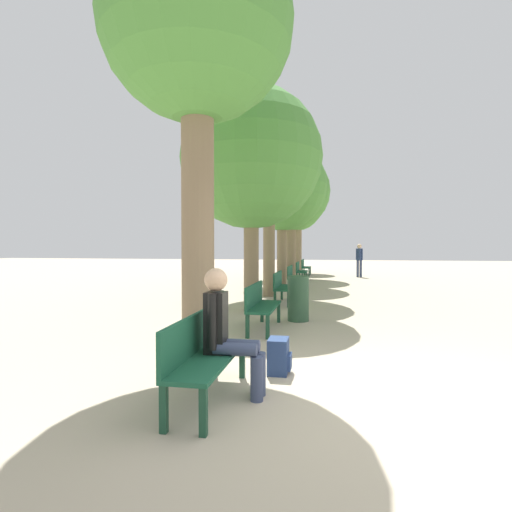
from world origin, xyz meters
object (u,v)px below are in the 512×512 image
tree_row_4 (290,192)px  backpack (279,356)px  bench_row_3 (293,276)px  person_seated (227,329)px  pedestrian_near (359,258)px  tree_row_2 (269,156)px  bench_row_4 (300,270)px  bench_row_0 (202,351)px  bench_row_1 (260,303)px  tree_row_0 (197,31)px  bench_row_2 (282,285)px  tree_row_5 (297,207)px  bench_row_5 (305,266)px  trash_bin (298,298)px  tree_row_3 (282,186)px  tree_row_1 (251,159)px

tree_row_4 → backpack: size_ratio=14.18×
bench_row_3 → backpack: size_ratio=3.68×
bench_row_3 → tree_row_4: tree_row_4 is taller
person_seated → pedestrian_near: 16.25m
tree_row_2 → backpack: 8.34m
bench_row_4 → bench_row_0: bearing=-90.0°
bench_row_1 → tree_row_0: bearing=-107.0°
bench_row_2 → backpack: 5.82m
tree_row_4 → tree_row_5: tree_row_4 is taller
bench_row_5 → trash_bin: (0.62, -12.50, -0.03)m
bench_row_1 → trash_bin: size_ratio=1.68×
bench_row_2 → tree_row_5: bearing=92.6°
tree_row_2 → tree_row_3: 3.26m
bench_row_2 → pedestrian_near: (2.67, 9.48, 0.44)m
bench_row_4 → trash_bin: bearing=-86.1°
tree_row_0 → person_seated: size_ratio=4.54×
tree_row_1 → tree_row_5: 13.44m
bench_row_3 → bench_row_4: bearing=90.0°
backpack → tree_row_2: bearing=99.5°
bench_row_2 → tree_row_1: bearing=-112.4°
tree_row_5 → bench_row_1: bearing=-87.9°
bench_row_0 → bench_row_1: (0.00, 3.37, 0.00)m
bench_row_2 → tree_row_3: (-0.56, 4.67, 3.30)m
tree_row_4 → trash_bin: bearing=-83.6°
bench_row_0 → bench_row_1: bearing=90.0°
tree_row_5 → trash_bin: 14.89m
bench_row_3 → pedestrian_near: pedestrian_near is taller
bench_row_0 → bench_row_5: bearing=90.0°
bench_row_2 → tree_row_0: tree_row_0 is taller
tree_row_2 → bench_row_5: bearing=86.3°
tree_row_1 → bench_row_5: bearing=87.2°
bench_row_0 → tree_row_4: 15.27m
tree_row_1 → bench_row_0: bearing=-84.1°
tree_row_4 → pedestrian_near: (3.23, 1.37, -3.10)m
bench_row_0 → tree_row_2: tree_row_2 is taller
bench_row_3 → bench_row_4: 3.37m
bench_row_2 → bench_row_4: size_ratio=1.00×
bench_row_0 → tree_row_0: 4.29m
pedestrian_near → trash_bin: (-2.05, -11.87, -0.47)m
bench_row_0 → trash_bin: size_ratio=1.68×
backpack → bench_row_5: bearing=92.3°
bench_row_3 → backpack: (0.65, -9.14, -0.28)m
tree_row_5 → person_seated: 18.93m
bench_row_2 → backpack: size_ratio=3.68×
bench_row_1 → tree_row_5: size_ratio=0.30×
tree_row_0 → tree_row_2: bearing=90.0°
tree_row_3 → backpack: size_ratio=13.27×
tree_row_5 → trash_bin: (1.18, -14.48, -3.24)m
bench_row_4 → trash_bin: 9.15m
bench_row_5 → person_seated: size_ratio=1.18×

